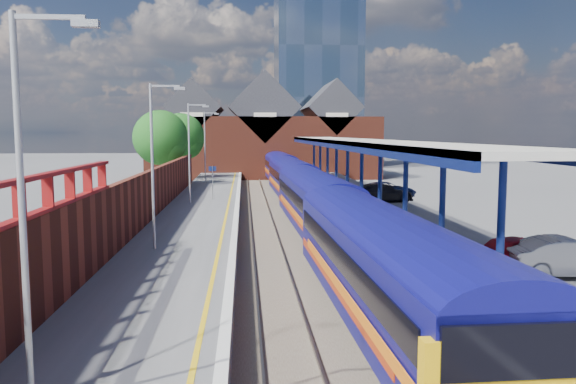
# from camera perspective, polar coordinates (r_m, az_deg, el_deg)

# --- Properties ---
(ground) EXTENTS (240.00, 240.00, 0.00)m
(ground) POSITION_cam_1_polar(r_m,az_deg,el_deg) (48.43, -1.32, -1.04)
(ground) COLOR #5B5B5E
(ground) RESTS_ON ground
(ballast_bed) EXTENTS (6.00, 76.00, 0.06)m
(ballast_bed) POSITION_cam_1_polar(r_m,az_deg,el_deg) (38.54, -0.50, -2.82)
(ballast_bed) COLOR #473D33
(ballast_bed) RESTS_ON ground
(rails) EXTENTS (4.51, 76.00, 0.14)m
(rails) POSITION_cam_1_polar(r_m,az_deg,el_deg) (38.53, -0.50, -2.68)
(rails) COLOR slate
(rails) RESTS_ON ground
(left_platform) EXTENTS (5.00, 76.00, 1.00)m
(left_platform) POSITION_cam_1_polar(r_m,az_deg,el_deg) (38.49, -8.70, -2.19)
(left_platform) COLOR #565659
(left_platform) RESTS_ON ground
(right_platform) EXTENTS (6.00, 76.00, 1.00)m
(right_platform) POSITION_cam_1_polar(r_m,az_deg,el_deg) (39.34, 8.26, -2.01)
(right_platform) COLOR #565659
(right_platform) RESTS_ON ground
(coping_left) EXTENTS (0.30, 76.00, 0.05)m
(coping_left) POSITION_cam_1_polar(r_m,az_deg,el_deg) (38.31, -5.21, -1.39)
(coping_left) COLOR silver
(coping_left) RESTS_ON left_platform
(coping_right) EXTENTS (0.30, 76.00, 0.05)m
(coping_right) POSITION_cam_1_polar(r_m,az_deg,el_deg) (38.74, 4.15, -1.30)
(coping_right) COLOR silver
(coping_right) RESTS_ON right_platform
(yellow_line) EXTENTS (0.14, 76.00, 0.01)m
(yellow_line) POSITION_cam_1_polar(r_m,az_deg,el_deg) (38.33, -6.10, -1.43)
(yellow_line) COLOR yellow
(yellow_line) RESTS_ON left_platform
(train) EXTENTS (3.17, 65.96, 3.45)m
(train) POSITION_cam_1_polar(r_m,az_deg,el_deg) (41.36, 1.28, 0.71)
(train) COLOR #0E0D60
(train) RESTS_ON ground
(canopy) EXTENTS (4.50, 52.00, 4.48)m
(canopy) POSITION_cam_1_polar(r_m,az_deg,el_deg) (40.76, 7.04, 4.99)
(canopy) COLOR #0E1A54
(canopy) RESTS_ON right_platform
(lamp_post_a) EXTENTS (1.48, 0.18, 7.00)m
(lamp_post_a) POSITION_cam_1_polar(r_m,az_deg,el_deg) (10.70, -24.81, 0.30)
(lamp_post_a) COLOR #A5A8AA
(lamp_post_a) RESTS_ON left_platform
(lamp_post_b) EXTENTS (1.48, 0.18, 7.00)m
(lamp_post_b) POSITION_cam_1_polar(r_m,az_deg,el_deg) (24.30, -13.31, 3.59)
(lamp_post_b) COLOR #A5A8AA
(lamp_post_b) RESTS_ON left_platform
(lamp_post_c) EXTENTS (1.48, 0.18, 7.00)m
(lamp_post_c) POSITION_cam_1_polar(r_m,az_deg,el_deg) (40.17, -9.82, 4.57)
(lamp_post_c) COLOR #A5A8AA
(lamp_post_c) RESTS_ON left_platform
(lamp_post_d) EXTENTS (1.48, 0.18, 7.00)m
(lamp_post_d) POSITION_cam_1_polar(r_m,az_deg,el_deg) (56.12, -8.31, 4.98)
(lamp_post_d) COLOR #A5A8AA
(lamp_post_d) RESTS_ON left_platform
(platform_sign) EXTENTS (0.55, 0.08, 2.50)m
(platform_sign) POSITION_cam_1_polar(r_m,az_deg,el_deg) (42.18, -7.67, 1.54)
(platform_sign) COLOR #A5A8AA
(platform_sign) RESTS_ON left_platform
(brick_wall) EXTENTS (0.35, 50.00, 3.86)m
(brick_wall) POSITION_cam_1_polar(r_m,az_deg,el_deg) (32.19, -14.22, -0.41)
(brick_wall) COLOR maroon
(brick_wall) RESTS_ON left_platform
(station_building) EXTENTS (30.00, 12.12, 13.78)m
(station_building) POSITION_cam_1_polar(r_m,az_deg,el_deg) (76.04, -2.50, 5.64)
(station_building) COLOR maroon
(station_building) RESTS_ON ground
(glass_tower) EXTENTS (14.20, 14.20, 40.30)m
(glass_tower) POSITION_cam_1_polar(r_m,az_deg,el_deg) (99.82, 2.93, 14.23)
(glass_tower) COLOR #47607B
(glass_tower) RESTS_ON ground
(tree_near) EXTENTS (5.20, 5.20, 8.10)m
(tree_near) POSITION_cam_1_polar(r_m,az_deg,el_deg) (54.45, -12.67, 5.25)
(tree_near) COLOR #382314
(tree_near) RESTS_ON ground
(tree_far) EXTENTS (5.20, 5.20, 8.10)m
(tree_far) POSITION_cam_1_polar(r_m,az_deg,el_deg) (62.26, -10.71, 5.37)
(tree_far) COLOR #382314
(tree_far) RESTS_ON ground
(parked_car_red) EXTENTS (3.98, 2.73, 1.26)m
(parked_car_red) POSITION_cam_1_polar(r_m,az_deg,el_deg) (22.28, 22.34, -5.63)
(parked_car_red) COLOR maroon
(parked_car_red) RESTS_ON right_platform
(parked_car_silver) EXTENTS (4.27, 1.77, 1.37)m
(parked_car_silver) POSITION_cam_1_polar(r_m,az_deg,el_deg) (21.72, 26.65, -5.96)
(parked_car_silver) COLOR #9D9DA1
(parked_car_silver) RESTS_ON right_platform
(parked_car_dark) EXTENTS (4.86, 2.78, 1.33)m
(parked_car_dark) POSITION_cam_1_polar(r_m,az_deg,el_deg) (40.94, 9.58, -0.07)
(parked_car_dark) COLOR black
(parked_car_dark) RESTS_ON right_platform
(parked_car_blue) EXTENTS (4.77, 2.69, 1.26)m
(parked_car_blue) POSITION_cam_1_polar(r_m,az_deg,el_deg) (43.33, 9.99, 0.21)
(parked_car_blue) COLOR navy
(parked_car_blue) RESTS_ON right_platform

